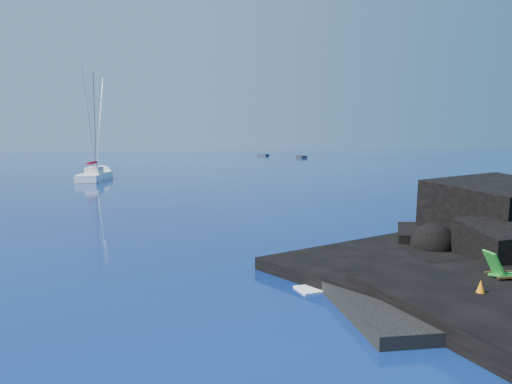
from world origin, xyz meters
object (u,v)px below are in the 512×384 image
at_px(distant_boat_b, 301,158).
at_px(sunbather, 429,289).
at_px(distant_boat_a, 263,156).
at_px(marker_cone, 480,291).
at_px(sailboat, 95,180).

bearing_deg(distant_boat_b, sunbather, -106.59).
bearing_deg(distant_boat_a, sunbather, -124.43).
relative_size(sunbather, distant_boat_b, 0.31).
distance_m(marker_cone, distant_boat_a, 137.04).
xyz_separation_m(sunbather, distant_boat_b, (37.91, 113.83, -0.50)).
height_order(marker_cone, distant_boat_b, marker_cone).
bearing_deg(marker_cone, sailboat, 103.76).
bearing_deg(distant_boat_a, distant_boat_b, -94.13).
distance_m(sailboat, marker_cone, 52.48).
bearing_deg(sailboat, marker_cone, -66.24).
bearing_deg(marker_cone, distant_boat_b, 72.13).
bearing_deg(sunbather, distant_boat_a, 72.23).
relative_size(sunbather, marker_cone, 2.53).
relative_size(marker_cone, distant_boat_a, 0.14).
bearing_deg(sunbather, marker_cone, -54.12).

